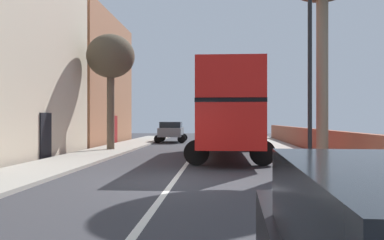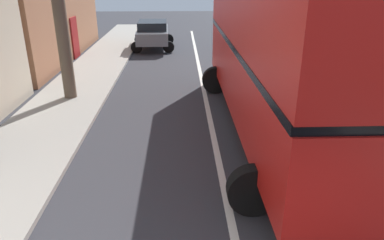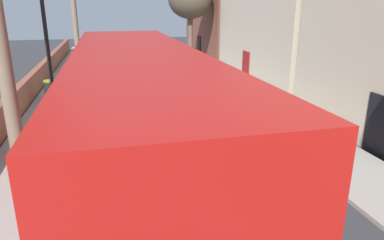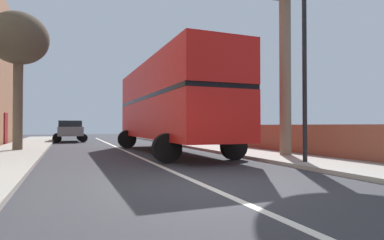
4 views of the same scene
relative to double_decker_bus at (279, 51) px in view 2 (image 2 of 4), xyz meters
The scene contains 2 objects.
double_decker_bus is the anchor object (origin of this frame).
parked_car_grey_left_2 13.10m from the double_decker_bus, 108.81° to the left, with size 2.53×4.11×1.63m.
Camera 2 is at (-0.91, -1.55, 4.32)m, focal length 33.87 mm.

